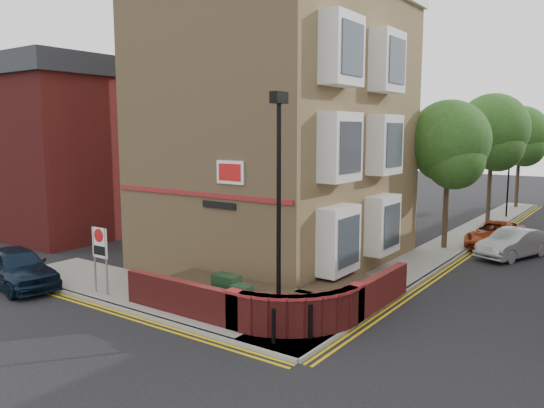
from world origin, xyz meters
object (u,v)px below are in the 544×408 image
at_px(lamppost, 279,212).
at_px(utility_cabinet_large, 227,295).
at_px(navy_hatchback, 17,267).
at_px(zone_sign, 100,248).
at_px(silver_car_near, 513,243).

height_order(lamppost, utility_cabinet_large, lamppost).
distance_m(lamppost, navy_hatchback, 10.45).
bearing_deg(lamppost, zone_sign, -173.93).
bearing_deg(silver_car_near, lamppost, -83.62).
bearing_deg(lamppost, navy_hatchback, -170.32).
bearing_deg(navy_hatchback, lamppost, -72.67).
xyz_separation_m(utility_cabinet_large, zone_sign, (-4.70, -0.80, 0.92)).
bearing_deg(utility_cabinet_large, navy_hatchback, -167.42).
bearing_deg(utility_cabinet_large, silver_car_near, 68.04).
bearing_deg(utility_cabinet_large, lamppost, -3.01).
height_order(lamppost, zone_sign, lamppost).
xyz_separation_m(lamppost, navy_hatchback, (-9.97, -1.70, -2.64)).
height_order(lamppost, silver_car_near, lamppost).
xyz_separation_m(lamppost, zone_sign, (-6.60, -0.70, -1.70)).
bearing_deg(silver_car_near, navy_hatchback, -111.43).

